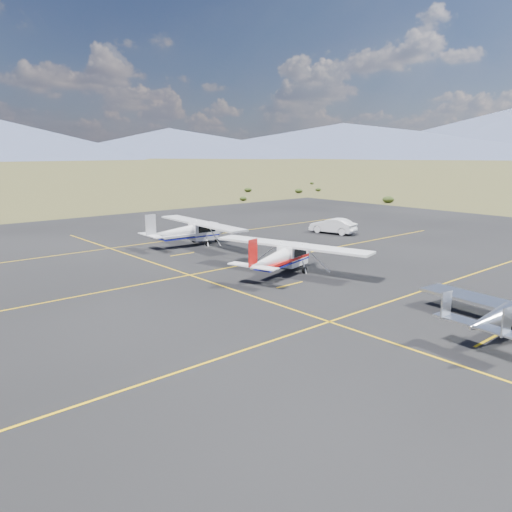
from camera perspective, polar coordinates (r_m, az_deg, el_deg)
name	(u,v)px	position (r m, az deg, el deg)	size (l,w,h in m)	color
ground	(443,305)	(25.86, 20.58, -5.29)	(1600.00, 1600.00, 0.00)	#383D1C
apron	(332,278)	(29.66, 8.69, -2.48)	(72.00, 72.00, 0.02)	black
aircraft_cessna	(283,256)	(29.90, 3.07, 0.05)	(6.85, 10.30, 2.62)	white
aircraft_plain	(190,231)	(39.28, -7.59, 2.89)	(6.40, 10.67, 2.70)	silver
sedan	(333,226)	(45.35, 8.77, 3.43)	(1.46, 4.18, 1.38)	silver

